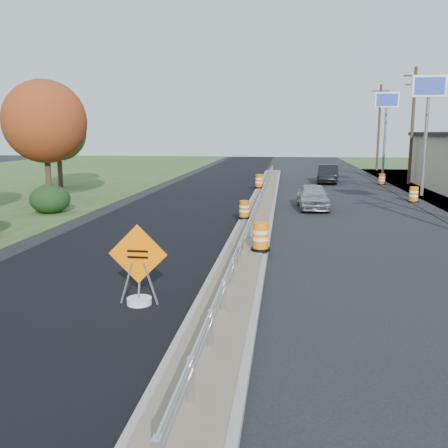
# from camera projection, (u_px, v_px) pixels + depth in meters

# --- Properties ---
(ground) EXTENTS (140.00, 140.00, 0.00)m
(ground) POSITION_uv_depth(u_px,v_px,m) (249.00, 243.00, 19.32)
(ground) COLOR black
(ground) RESTS_ON ground
(milled_overlay) EXTENTS (7.20, 120.00, 0.01)m
(milled_overlay) POSITION_uv_depth(u_px,v_px,m) (187.00, 205.00, 29.61)
(milled_overlay) COLOR black
(milled_overlay) RESTS_ON ground
(median) EXTENTS (1.60, 55.00, 0.23)m
(median) POSITION_uv_depth(u_px,v_px,m) (260.00, 209.00, 27.11)
(median) COLOR gray
(median) RESTS_ON ground
(guardrail) EXTENTS (0.10, 46.15, 0.72)m
(guardrail) POSITION_uv_depth(u_px,v_px,m) (261.00, 196.00, 27.97)
(guardrail) COLOR silver
(guardrail) RESTS_ON median
(pylon_sign_mid) EXTENTS (2.20, 0.30, 7.90)m
(pylon_sign_mid) POSITION_uv_depth(u_px,v_px,m) (428.00, 98.00, 32.50)
(pylon_sign_mid) COLOR slate
(pylon_sign_mid) RESTS_ON ground
(pylon_sign_north) EXTENTS (2.20, 0.30, 7.90)m
(pylon_sign_north) POSITION_uv_depth(u_px,v_px,m) (386.00, 108.00, 46.16)
(pylon_sign_north) COLOR slate
(pylon_sign_north) RESTS_ON ground
(utility_pole_nmid) EXTENTS (1.90, 0.26, 9.40)m
(utility_pole_nmid) POSITION_uv_depth(u_px,v_px,m) (412.00, 124.00, 40.47)
(utility_pole_nmid) COLOR #473523
(utility_pole_nmid) RESTS_ON ground
(utility_pole_north) EXTENTS (1.90, 0.26, 9.40)m
(utility_pole_north) POSITION_uv_depth(u_px,v_px,m) (379.00, 126.00, 55.11)
(utility_pole_north) COLOR #473523
(utility_pole_north) RESTS_ON ground
(hedge_north) EXTENTS (2.09, 2.09, 1.52)m
(hedge_north) POSITION_uv_depth(u_px,v_px,m) (50.00, 199.00, 26.36)
(hedge_north) COLOR black
(hedge_north) RESTS_ON ground
(tree_near_red) EXTENTS (4.95, 4.95, 7.35)m
(tree_near_red) POSITION_uv_depth(u_px,v_px,m) (45.00, 122.00, 29.76)
(tree_near_red) COLOR #473523
(tree_near_red) RESTS_ON ground
(tree_near_back) EXTENTS (4.29, 4.29, 6.37)m
(tree_near_back) POSITION_uv_depth(u_px,v_px,m) (58.00, 133.00, 38.05)
(tree_near_back) COLOR #473523
(tree_near_back) RESTS_ON ground
(caution_sign) EXTENTS (1.48, 0.62, 2.04)m
(caution_sign) POSITION_uv_depth(u_px,v_px,m) (139.00, 285.00, 12.37)
(caution_sign) COLOR white
(caution_sign) RESTS_ON ground
(barrel_median_near) EXTENTS (0.66, 0.66, 0.97)m
(barrel_median_near) POSITION_uv_depth(u_px,v_px,m) (261.00, 237.00, 17.10)
(barrel_median_near) COLOR black
(barrel_median_near) RESTS_ON median
(barrel_median_mid) EXTENTS (0.57, 0.57, 0.84)m
(barrel_median_mid) POSITION_uv_depth(u_px,v_px,m) (244.00, 210.00, 23.55)
(barrel_median_mid) COLOR black
(barrel_median_mid) RESTS_ON median
(barrel_median_far) EXTENTS (0.68, 0.68, 0.99)m
(barrel_median_far) POSITION_uv_depth(u_px,v_px,m) (259.00, 181.00, 36.40)
(barrel_median_far) COLOR black
(barrel_median_far) RESTS_ON median
(barrel_shoulder_near) EXTENTS (0.65, 0.65, 0.95)m
(barrel_shoulder_near) POSITION_uv_depth(u_px,v_px,m) (414.00, 195.00, 30.62)
(barrel_shoulder_near) COLOR black
(barrel_shoulder_near) RESTS_ON ground
(barrel_shoulder_mid) EXTENTS (0.62, 0.62, 0.90)m
(barrel_shoulder_mid) POSITION_uv_depth(u_px,v_px,m) (382.00, 180.00, 40.77)
(barrel_shoulder_mid) COLOR black
(barrel_shoulder_mid) RESTS_ON ground
(car_silver) EXTENTS (1.83, 4.18, 1.40)m
(car_silver) POSITION_uv_depth(u_px,v_px,m) (313.00, 196.00, 27.92)
(car_silver) COLOR #A9A9AD
(car_silver) RESTS_ON ground
(car_dark_mid) EXTENTS (2.16, 4.77, 1.52)m
(car_dark_mid) POSITION_uv_depth(u_px,v_px,m) (328.00, 174.00, 42.29)
(car_dark_mid) COLOR black
(car_dark_mid) RESTS_ON ground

